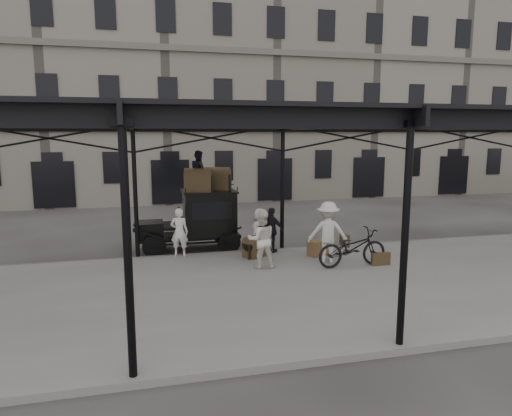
% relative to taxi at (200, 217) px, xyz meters
% --- Properties ---
extents(ground, '(120.00, 120.00, 0.00)m').
position_rel_taxi_xyz_m(ground, '(2.78, -2.98, -1.20)').
color(ground, '#383533').
rests_on(ground, ground).
extents(platform, '(28.00, 8.00, 0.15)m').
position_rel_taxi_xyz_m(platform, '(2.78, -4.98, -1.13)').
color(platform, slate).
rests_on(platform, ground).
extents(canopy, '(22.50, 9.00, 4.74)m').
position_rel_taxi_xyz_m(canopy, '(2.78, -4.70, 3.39)').
color(canopy, black).
rests_on(canopy, ground).
extents(building_frontage, '(64.00, 8.00, 14.00)m').
position_rel_taxi_xyz_m(building_frontage, '(2.78, 15.02, 5.80)').
color(building_frontage, slate).
rests_on(building_frontage, ground).
extents(taxi, '(3.65, 1.55, 2.18)m').
position_rel_taxi_xyz_m(taxi, '(0.00, 0.00, 0.00)').
color(taxi, black).
rests_on(taxi, ground).
extents(porter_left, '(0.67, 0.53, 1.62)m').
position_rel_taxi_xyz_m(porter_left, '(-0.85, -1.18, -0.25)').
color(porter_left, silver).
rests_on(porter_left, platform).
extents(porter_midleft, '(0.91, 0.74, 1.76)m').
position_rel_taxi_xyz_m(porter_midleft, '(1.45, -3.17, -0.17)').
color(porter_midleft, silver).
rests_on(porter_midleft, platform).
extents(porter_centre, '(0.91, 0.86, 1.56)m').
position_rel_taxi_xyz_m(porter_centre, '(1.83, -1.60, -0.27)').
color(porter_centre, beige).
rests_on(porter_centre, platform).
extents(porter_official, '(0.91, 0.92, 1.56)m').
position_rel_taxi_xyz_m(porter_official, '(2.26, -1.48, -0.28)').
color(porter_official, black).
rests_on(porter_official, platform).
extents(porter_right, '(1.41, 1.08, 1.94)m').
position_rel_taxi_xyz_m(porter_right, '(3.66, -3.05, -0.09)').
color(porter_right, silver).
rests_on(porter_right, platform).
extents(bicycle, '(2.28, 0.90, 1.18)m').
position_rel_taxi_xyz_m(bicycle, '(4.20, -3.71, -0.46)').
color(bicycle, black).
rests_on(bicycle, platform).
extents(porter_roof, '(0.67, 0.79, 1.44)m').
position_rel_taxi_xyz_m(porter_roof, '(-0.03, -0.10, 1.69)').
color(porter_roof, black).
rests_on(porter_roof, taxi).
extents(steamer_trunk_roof_near, '(1.04, 0.78, 0.68)m').
position_rel_taxi_xyz_m(steamer_trunk_roof_near, '(-0.08, -0.25, 1.32)').
color(steamer_trunk_roof_near, '#42351E').
rests_on(steamer_trunk_roof_near, taxi).
extents(steamer_trunk_roof_far, '(1.07, 0.88, 0.68)m').
position_rel_taxi_xyz_m(steamer_trunk_roof_far, '(0.67, 0.20, 1.32)').
color(steamer_trunk_roof_far, '#42351E').
rests_on(steamer_trunk_roof_far, taxi).
extents(steamer_trunk_platform, '(0.97, 0.88, 0.61)m').
position_rel_taxi_xyz_m(steamer_trunk_platform, '(1.60, -1.87, -0.75)').
color(steamer_trunk_platform, '#42351E').
rests_on(steamer_trunk_platform, platform).
extents(wicker_hamper, '(0.72, 0.64, 0.50)m').
position_rel_taxi_xyz_m(wicker_hamper, '(3.65, -2.24, -0.80)').
color(wicker_hamper, brown).
rests_on(wicker_hamper, platform).
extents(suitcase_upright, '(0.17, 0.60, 0.45)m').
position_rel_taxi_xyz_m(suitcase_upright, '(5.08, -1.25, -0.83)').
color(suitcase_upright, '#42351E').
rests_on(suitcase_upright, platform).
extents(suitcase_flat, '(0.60, 0.16, 0.40)m').
position_rel_taxi_xyz_m(suitcase_flat, '(5.12, -3.81, -0.85)').
color(suitcase_flat, '#42351E').
rests_on(suitcase_flat, platform).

